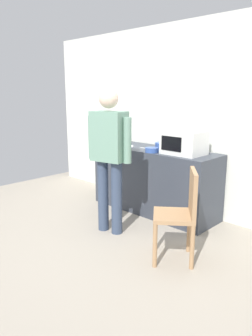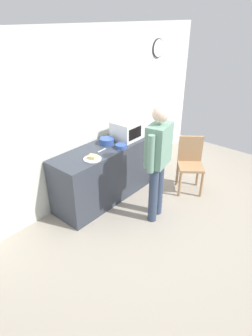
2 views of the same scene
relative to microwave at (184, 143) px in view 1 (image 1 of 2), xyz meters
name	(u,v)px [view 1 (image 1 of 2)]	position (x,y,z in m)	size (l,w,h in m)	color
ground_plane	(99,241)	(-0.31, -1.18, -1.05)	(6.00, 6.00, 0.00)	#9E9384
back_wall	(184,119)	(-0.30, 0.42, 0.25)	(5.40, 0.13, 2.60)	silver
kitchen_counter	(154,180)	(-0.50, 0.04, -0.60)	(1.85, 0.62, 0.90)	#333842
microwave	(184,143)	(0.00, 0.00, 0.00)	(0.50, 0.39, 0.30)	silver
sandwich_plate	(125,146)	(-0.93, -0.12, -0.13)	(0.25, 0.25, 0.07)	white
salad_bowl	(163,146)	(-0.41, 0.10, -0.10)	(0.22, 0.22, 0.10)	#33519E
cereal_bowl	(152,150)	(-0.38, -0.18, -0.12)	(0.17, 0.17, 0.06)	#33519E
fork_utensil	(145,148)	(-0.63, -0.02, -0.15)	(0.17, 0.02, 0.01)	silver
spoon_utensil	(205,153)	(0.15, 0.25, -0.15)	(0.17, 0.02, 0.01)	silver
person_standing	(109,151)	(-0.43, -0.89, -0.05)	(0.58, 0.32, 1.71)	#334159
wooden_chair	(181,211)	(0.59, -0.87, -0.53)	(0.56, 0.56, 0.94)	#A87F56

